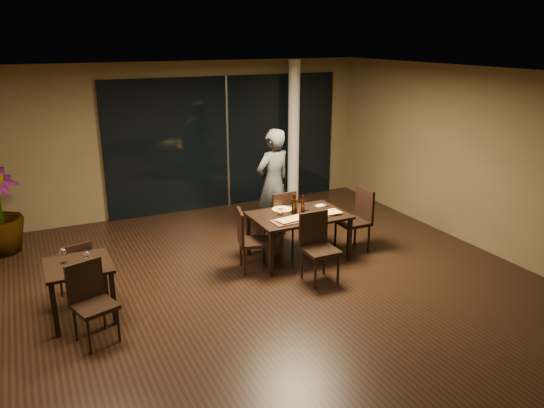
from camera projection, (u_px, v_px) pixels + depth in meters
The scene contains 31 objects.
ground at pixel (263, 290), 7.57m from camera, with size 8.00×8.00×0.00m, color black.
wall_back at pixel (178, 138), 10.59m from camera, with size 8.00×0.10×3.00m, color brown.
wall_front at pixel (507, 338), 3.63m from camera, with size 8.00×0.10×3.00m, color brown.
wall_right at pixel (484, 160), 8.77m from camera, with size 0.10×8.00×3.00m, color brown.
ceiling at pixel (261, 73), 6.65m from camera, with size 8.00×8.00×0.04m, color silver.
window_panel at pixel (227, 142), 10.97m from camera, with size 5.00×0.06×2.70m, color black.
column at pixel (294, 132), 11.23m from camera, with size 0.24×0.24×3.00m, color silver.
main_table at pixel (299, 219), 8.46m from camera, with size 1.50×1.00×0.75m.
side_table at pixel (79, 273), 6.65m from camera, with size 0.80×0.80×0.75m.
chair_main_far at pixel (281, 215), 9.04m from camera, with size 0.48×0.48×0.97m.
chair_main_near at pixel (317, 243), 7.75m from camera, with size 0.48×0.48×1.02m.
chair_main_left at pixel (249, 237), 8.04m from camera, with size 0.55×0.55×0.98m.
chair_main_right at pixel (358, 216), 8.84m from camera, with size 0.49×0.49×1.06m.
chair_side_far at pixel (77, 268), 7.17m from camera, with size 0.48×0.48×0.84m.
chair_side_near at pixel (91, 298), 6.22m from camera, with size 0.56×0.56×0.96m.
diner at pixel (273, 184), 9.31m from camera, with size 0.66×0.44×1.95m, color #292B2E.
pizza_board_left at pixel (292, 221), 8.13m from camera, with size 0.63×0.31×0.01m, color #482817.
pizza_board_right at pixel (325, 214), 8.41m from camera, with size 0.55×0.27×0.01m, color #492917.
oblong_pizza_left at pixel (292, 220), 8.13m from camera, with size 0.45×0.21×0.02m, color maroon, non-canonical shape.
oblong_pizza_right at pixel (325, 213), 8.41m from camera, with size 0.51×0.23×0.02m, color maroon, non-canonical shape.
round_pizza at pixel (282, 210), 8.64m from camera, with size 0.33×0.33×0.01m, color #BB3D14.
bottle_a at pixel (294, 204), 8.43m from camera, with size 0.07×0.07×0.33m, color black, non-canonical shape.
bottle_b at pixel (303, 204), 8.45m from camera, with size 0.07×0.07×0.30m, color black, non-canonical shape.
bottle_c at pixel (295, 204), 8.46m from camera, with size 0.07×0.07×0.31m, color black, non-canonical shape.
tumbler_left at pixel (280, 212), 8.40m from camera, with size 0.08×0.08×0.10m, color white.
tumbler_right at pixel (306, 208), 8.61m from camera, with size 0.07×0.07×0.09m, color white.
napkin_near at pixel (333, 211), 8.58m from camera, with size 0.18×0.10×0.01m, color white.
napkin_far at pixel (321, 205), 8.86m from camera, with size 0.18×0.10×0.01m, color white.
wine_glass_a at pixel (63, 256), 6.62m from camera, with size 0.08×0.08×0.19m, color white, non-canonical shape.
wine_glass_b at pixel (87, 259), 6.56m from camera, with size 0.08×0.08×0.17m, color white, non-canonical shape.
side_napkin at pixel (87, 267), 6.52m from camera, with size 0.18×0.11×0.01m, color white.
Camera 1 is at (-2.82, -6.22, 3.49)m, focal length 35.00 mm.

